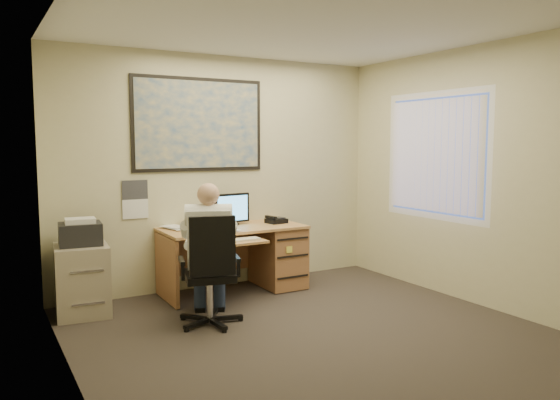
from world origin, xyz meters
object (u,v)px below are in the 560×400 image
desk (258,251)px  office_chair (213,293)px  person (208,254)px  filing_cabinet (82,273)px

desk → office_chair: desk is taller
office_chair → person: (-0.01, 0.08, 0.36)m
desk → office_chair: (-0.97, -0.96, -0.14)m
filing_cabinet → person: 1.34m
desk → person: size_ratio=1.21×
filing_cabinet → office_chair: size_ratio=0.92×
desk → filing_cabinet: 1.97m
desk → person: person is taller
desk → person: bearing=-138.3°
filing_cabinet → person: person is taller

